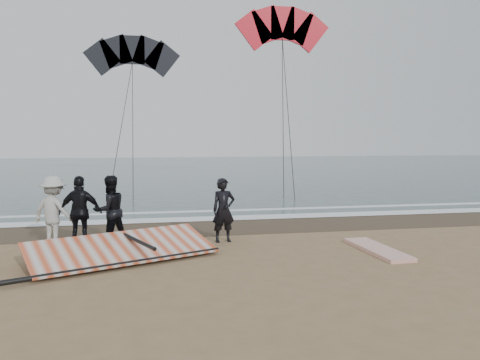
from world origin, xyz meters
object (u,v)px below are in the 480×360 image
object	(u,v)px
man_main	(224,210)
board_white	(377,249)
board_cream	(155,237)
sail_rig	(121,250)

from	to	relation	value
man_main	board_white	world-z (taller)	man_main
man_main	board_cream	size ratio (longest dim) A/B	0.80
man_main	board_white	bearing A→B (deg)	-35.27
man_main	board_cream	bearing A→B (deg)	149.95
board_white	sail_rig	distance (m)	6.17
man_main	board_cream	world-z (taller)	man_main
sail_rig	board_cream	bearing A→B (deg)	68.80
board_white	sail_rig	bearing A→B (deg)	173.54
sail_rig	man_main	bearing A→B (deg)	27.36
man_main	sail_rig	world-z (taller)	man_main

